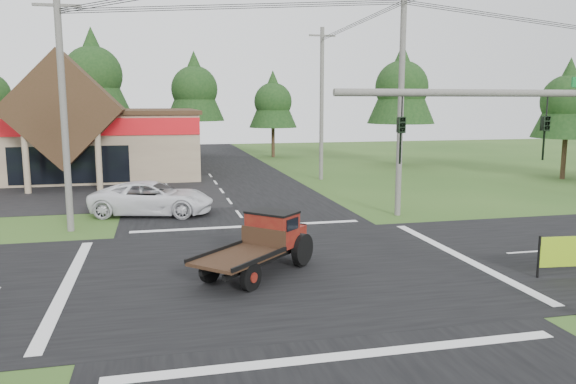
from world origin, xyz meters
name	(u,v)px	position (x,y,z in m)	size (l,w,h in m)	color
ground	(280,270)	(0.00, 0.00, 0.00)	(120.00, 120.00, 0.00)	#2C4D1B
road_ns	(280,269)	(0.00, 0.00, 0.01)	(12.00, 120.00, 0.02)	black
road_ew	(280,269)	(0.00, 0.00, 0.01)	(120.00, 12.00, 0.02)	black
cvs_building	(5,141)	(-15.70, 29.57, 2.78)	(30.40, 18.20, 9.19)	#8B765E
utility_pole_nw	(64,112)	(-8.00, 8.00, 5.39)	(2.00, 0.30, 10.50)	#595651
utility_pole_ne	(401,100)	(8.00, 8.00, 5.89)	(2.00, 0.30, 11.50)	#595651
utility_pole_n	(322,103)	(8.00, 22.00, 5.74)	(2.00, 0.30, 11.20)	#595651
tree_row_c	(93,72)	(-10.00, 41.00, 8.72)	(7.28, 7.28, 13.13)	#332316
tree_row_d	(194,87)	(0.00, 42.00, 7.38)	(6.16, 6.16, 11.11)	#332316
tree_row_e	(273,100)	(8.00, 40.00, 6.03)	(5.04, 5.04, 9.09)	#332316
tree_side_ne	(402,85)	(18.00, 30.00, 7.38)	(6.16, 6.16, 11.11)	#332316
tree_side_e_near	(568,99)	(26.00, 18.00, 6.03)	(5.04, 5.04, 9.09)	#332316
antique_flatbed_truck	(256,245)	(-0.91, -0.41, 1.04)	(1.90, 4.97, 2.08)	#560D0C
white_pickup	(152,198)	(-4.37, 11.03, 0.87)	(2.88, 6.25, 1.74)	white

